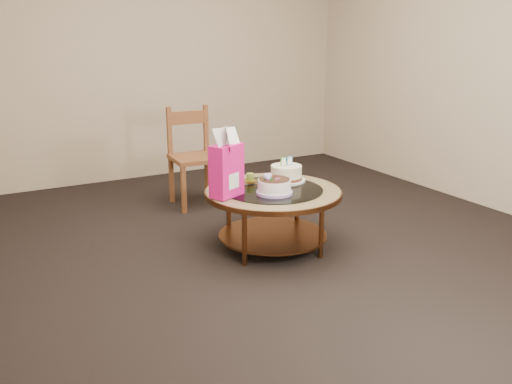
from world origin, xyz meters
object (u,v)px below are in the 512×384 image
coffee_table (273,199)px  dining_chair (194,156)px  cream_cake (286,173)px  gift_bag (226,163)px  decorated_cake (274,187)px

coffee_table → dining_chair: dining_chair is taller
coffee_table → cream_cake: 0.30m
gift_bag → dining_chair: size_ratio=0.53×
decorated_cake → gift_bag: 0.39m
decorated_cake → gift_bag: gift_bag is taller
coffee_table → dining_chair: size_ratio=1.13×
decorated_cake → dining_chair: 1.40m
dining_chair → coffee_table: bearing=-82.8°
cream_cake → gift_bag: bearing=-166.5°
cream_cake → dining_chair: (-0.30, 1.14, -0.06)m
decorated_cake → gift_bag: bearing=159.9°
decorated_cake → cream_cake: 0.37m
coffee_table → gift_bag: (-0.37, 0.01, 0.32)m
cream_cake → gift_bag: 0.63m
decorated_cake → gift_bag: (-0.32, 0.12, 0.19)m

